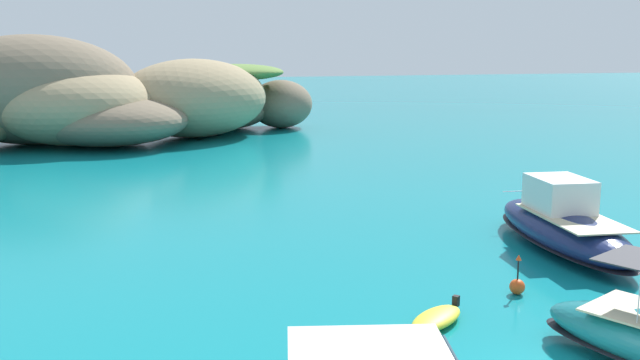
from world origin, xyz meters
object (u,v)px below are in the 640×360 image
Objects in this scene: islet_large at (50,100)px; dinghy_tender at (437,318)px; islet_small at (212,99)px; channel_buoy at (517,285)px; motorboat_navy at (563,226)px.

islet_large reaches higher than dinghy_tender.
islet_large is 1.21× the size of islet_small.
islet_large reaches higher than channel_buoy.
islet_small is 52.46m from channel_buoy.
motorboat_navy reaches higher than dinghy_tender.
dinghy_tender is 4.45m from channel_buoy.
islet_small is (15.37, 4.38, -0.52)m from islet_large.
islet_large reaches higher than motorboat_navy.
motorboat_navy is (24.06, -43.25, -3.05)m from islet_large.
islet_large is at bearing 106.70° from dinghy_tender.
islet_large is 15.99m from islet_small.
dinghy_tender is at bearing -144.95° from motorboat_navy.
islet_large is at bearing 111.62° from channel_buoy.
channel_buoy is at bearing -86.06° from islet_small.
islet_small is 9.08× the size of dinghy_tender.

